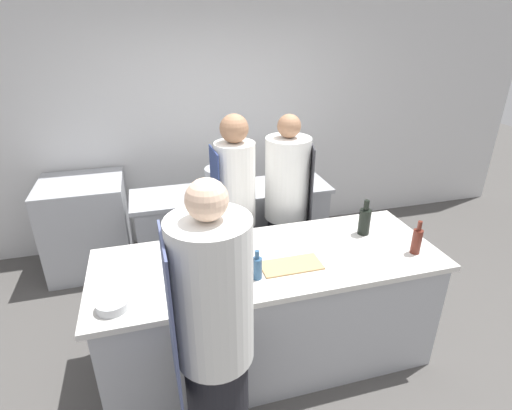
% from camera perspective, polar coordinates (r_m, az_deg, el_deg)
% --- Properties ---
extents(ground_plane, '(16.00, 16.00, 0.00)m').
position_cam_1_polar(ground_plane, '(3.38, 1.70, -20.48)').
color(ground_plane, '#4C4947').
extents(wall_back, '(8.00, 0.06, 2.80)m').
position_cam_1_polar(wall_back, '(4.56, -6.17, 12.06)').
color(wall_back, silver).
rests_on(wall_back, ground_plane).
extents(prep_counter, '(2.43, 0.90, 0.90)m').
position_cam_1_polar(prep_counter, '(3.08, 1.81, -14.59)').
color(prep_counter, '#A8AAAF').
rests_on(prep_counter, ground_plane).
extents(pass_counter, '(1.95, 0.56, 0.90)m').
position_cam_1_polar(pass_counter, '(4.11, -3.26, -3.56)').
color(pass_counter, '#A8AAAF').
rests_on(pass_counter, ground_plane).
extents(oven_range, '(0.80, 0.74, 0.97)m').
position_cam_1_polar(oven_range, '(4.46, -22.92, -2.74)').
color(oven_range, '#A8AAAF').
rests_on(oven_range, ground_plane).
extents(chef_at_prep_near, '(0.42, 0.40, 1.81)m').
position_cam_1_polar(chef_at_prep_near, '(2.18, -5.99, -19.05)').
color(chef_at_prep_near, black).
rests_on(chef_at_prep_near, ground_plane).
extents(chef_at_stove, '(0.44, 0.43, 1.72)m').
position_cam_1_polar(chef_at_stove, '(3.60, 4.39, -0.68)').
color(chef_at_stove, black).
rests_on(chef_at_stove, ground_plane).
extents(chef_at_pass_far, '(0.35, 0.33, 1.75)m').
position_cam_1_polar(chef_at_pass_far, '(3.44, -2.91, -1.32)').
color(chef_at_pass_far, black).
rests_on(chef_at_pass_far, ground_plane).
extents(bottle_olive_oil, '(0.07, 0.07, 0.25)m').
position_cam_1_polar(bottle_olive_oil, '(3.04, 21.98, -4.72)').
color(bottle_olive_oil, '#5B2319').
rests_on(bottle_olive_oil, prep_counter).
extents(bottle_vinegar, '(0.09, 0.09, 0.28)m').
position_cam_1_polar(bottle_vinegar, '(3.17, 15.25, -2.17)').
color(bottle_vinegar, black).
rests_on(bottle_vinegar, prep_counter).
extents(bottle_wine, '(0.07, 0.07, 0.20)m').
position_cam_1_polar(bottle_wine, '(2.57, 0.15, -8.90)').
color(bottle_wine, '#2D5175').
rests_on(bottle_wine, prep_counter).
extents(bowl_mixing_large, '(0.18, 0.18, 0.06)m').
position_cam_1_polar(bowl_mixing_large, '(2.50, -19.82, -13.26)').
color(bowl_mixing_large, '#B7BABC').
rests_on(bowl_mixing_large, prep_counter).
extents(bowl_prep_small, '(0.17, 0.17, 0.06)m').
position_cam_1_polar(bowl_prep_small, '(2.85, -2.65, -6.36)').
color(bowl_prep_small, '#B7BABC').
rests_on(bowl_prep_small, prep_counter).
extents(cutting_board, '(0.41, 0.20, 0.01)m').
position_cam_1_polar(cutting_board, '(2.73, 5.06, -8.58)').
color(cutting_board, tan).
rests_on(cutting_board, prep_counter).
extents(stockpot, '(0.30, 0.30, 0.24)m').
position_cam_1_polar(stockpot, '(3.83, -5.03, 3.58)').
color(stockpot, '#A8AAAF').
rests_on(stockpot, pass_counter).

